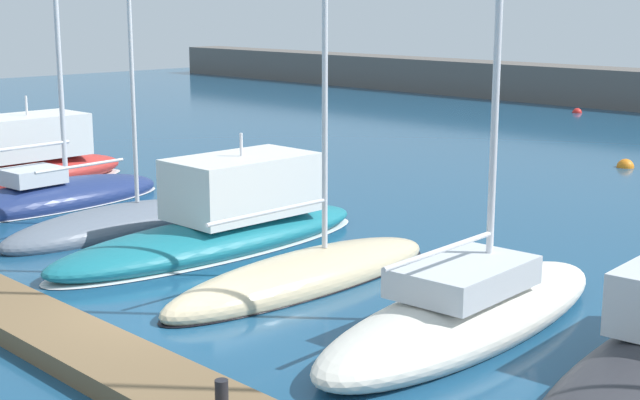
{
  "coord_description": "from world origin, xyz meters",
  "views": [
    {
      "loc": [
        14.45,
        -9.66,
        6.17
      ],
      "look_at": [
        -0.8,
        5.18,
        1.62
      ],
      "focal_mm": 51.76,
      "sensor_mm": 36.0,
      "label": 1
    }
  ],
  "objects_px": {
    "mooring_buoy_red": "(577,113)",
    "dock_bollard": "(222,394)",
    "motorboat_red_nearest": "(16,164)",
    "mooring_buoy_orange": "(625,167)",
    "sailboat_sand_fifth": "(305,274)",
    "sailboat_navy_second": "(54,195)",
    "sailboat_ivory_sixth": "(468,308)",
    "sailboat_slate_third": "(110,225)",
    "motorboat_teal_fourth": "(224,221)"
  },
  "relations": [
    {
      "from": "sailboat_slate_third",
      "to": "sailboat_ivory_sixth",
      "type": "bearing_deg",
      "value": -92.22
    },
    {
      "from": "dock_bollard",
      "to": "sailboat_navy_second",
      "type": "bearing_deg",
      "value": 159.59
    },
    {
      "from": "sailboat_slate_third",
      "to": "mooring_buoy_red",
      "type": "distance_m",
      "value": 35.0
    },
    {
      "from": "sailboat_sand_fifth",
      "to": "sailboat_ivory_sixth",
      "type": "bearing_deg",
      "value": -90.06
    },
    {
      "from": "sailboat_sand_fifth",
      "to": "dock_bollard",
      "type": "bearing_deg",
      "value": -144.3
    },
    {
      "from": "sailboat_ivory_sixth",
      "to": "mooring_buoy_orange",
      "type": "xyz_separation_m",
      "value": [
        -6.78,
        19.05,
        -0.48
      ]
    },
    {
      "from": "sailboat_navy_second",
      "to": "motorboat_teal_fourth",
      "type": "relative_size",
      "value": 1.74
    },
    {
      "from": "motorboat_teal_fourth",
      "to": "sailboat_sand_fifth",
      "type": "xyz_separation_m",
      "value": [
        3.83,
        -0.72,
        -0.45
      ]
    },
    {
      "from": "dock_bollard",
      "to": "mooring_buoy_red",
      "type": "bearing_deg",
      "value": 113.86
    },
    {
      "from": "sailboat_navy_second",
      "to": "motorboat_teal_fourth",
      "type": "bearing_deg",
      "value": -89.24
    },
    {
      "from": "sailboat_sand_fifth",
      "to": "mooring_buoy_red",
      "type": "height_order",
      "value": "sailboat_sand_fifth"
    },
    {
      "from": "mooring_buoy_red",
      "to": "mooring_buoy_orange",
      "type": "relative_size",
      "value": 0.83
    },
    {
      "from": "motorboat_red_nearest",
      "to": "sailboat_navy_second",
      "type": "bearing_deg",
      "value": -101.67
    },
    {
      "from": "mooring_buoy_orange",
      "to": "sailboat_sand_fifth",
      "type": "bearing_deg",
      "value": -82.96
    },
    {
      "from": "motorboat_red_nearest",
      "to": "sailboat_ivory_sixth",
      "type": "height_order",
      "value": "sailboat_ivory_sixth"
    },
    {
      "from": "sailboat_navy_second",
      "to": "mooring_buoy_orange",
      "type": "distance_m",
      "value": 21.17
    },
    {
      "from": "sailboat_slate_third",
      "to": "mooring_buoy_orange",
      "type": "height_order",
      "value": "sailboat_slate_third"
    },
    {
      "from": "sailboat_sand_fifth",
      "to": "mooring_buoy_red",
      "type": "xyz_separation_m",
      "value": [
        -13.16,
        33.97,
        -0.22
      ]
    },
    {
      "from": "motorboat_red_nearest",
      "to": "mooring_buoy_orange",
      "type": "distance_m",
      "value": 22.54
    },
    {
      "from": "sailboat_navy_second",
      "to": "mooring_buoy_red",
      "type": "distance_m",
      "value": 33.95
    },
    {
      "from": "motorboat_red_nearest",
      "to": "sailboat_sand_fifth",
      "type": "bearing_deg",
      "value": -94.21
    },
    {
      "from": "sailboat_slate_third",
      "to": "motorboat_teal_fourth",
      "type": "relative_size",
      "value": 1.2
    },
    {
      "from": "mooring_buoy_orange",
      "to": "sailboat_navy_second",
      "type": "bearing_deg",
      "value": -115.52
    },
    {
      "from": "sailboat_sand_fifth",
      "to": "sailboat_ivory_sixth",
      "type": "height_order",
      "value": "sailboat_ivory_sixth"
    },
    {
      "from": "sailboat_navy_second",
      "to": "mooring_buoy_red",
      "type": "relative_size",
      "value": 30.87
    },
    {
      "from": "mooring_buoy_red",
      "to": "sailboat_ivory_sixth",
      "type": "bearing_deg",
      "value": -62.56
    },
    {
      "from": "sailboat_ivory_sixth",
      "to": "mooring_buoy_red",
      "type": "distance_m",
      "value": 38.15
    },
    {
      "from": "mooring_buoy_red",
      "to": "dock_bollard",
      "type": "xyz_separation_m",
      "value": [
        17.62,
        -39.84,
        0.59
      ]
    },
    {
      "from": "motorboat_teal_fourth",
      "to": "sailboat_sand_fifth",
      "type": "height_order",
      "value": "sailboat_sand_fifth"
    },
    {
      "from": "sailboat_slate_third",
      "to": "mooring_buoy_red",
      "type": "bearing_deg",
      "value": 4.3
    },
    {
      "from": "sailboat_slate_third",
      "to": "mooring_buoy_orange",
      "type": "distance_m",
      "value": 20.3
    },
    {
      "from": "sailboat_ivory_sixth",
      "to": "dock_bollard",
      "type": "height_order",
      "value": "sailboat_ivory_sixth"
    },
    {
      "from": "sailboat_navy_second",
      "to": "dock_bollard",
      "type": "xyz_separation_m",
      "value": [
        15.94,
        -5.93,
        0.26
      ]
    },
    {
      "from": "motorboat_red_nearest",
      "to": "sailboat_sand_fifth",
      "type": "relative_size",
      "value": 0.57
    },
    {
      "from": "sailboat_ivory_sixth",
      "to": "dock_bollard",
      "type": "bearing_deg",
      "value": 176.19
    },
    {
      "from": "sailboat_navy_second",
      "to": "sailboat_ivory_sixth",
      "type": "relative_size",
      "value": 0.95
    },
    {
      "from": "sailboat_ivory_sixth",
      "to": "mooring_buoy_red",
      "type": "bearing_deg",
      "value": 23.23
    },
    {
      "from": "motorboat_red_nearest",
      "to": "sailboat_ivory_sixth",
      "type": "distance_m",
      "value": 19.81
    },
    {
      "from": "sailboat_navy_second",
      "to": "sailboat_sand_fifth",
      "type": "distance_m",
      "value": 11.48
    },
    {
      "from": "sailboat_slate_third",
      "to": "mooring_buoy_orange",
      "type": "bearing_deg",
      "value": -19.41
    },
    {
      "from": "motorboat_red_nearest",
      "to": "motorboat_teal_fourth",
      "type": "height_order",
      "value": "motorboat_red_nearest"
    },
    {
      "from": "sailboat_navy_second",
      "to": "sailboat_slate_third",
      "type": "xyz_separation_m",
      "value": [
        4.19,
        -0.59,
        -0.13
      ]
    },
    {
      "from": "mooring_buoy_orange",
      "to": "motorboat_teal_fourth",
      "type": "bearing_deg",
      "value": -94.55
    },
    {
      "from": "motorboat_red_nearest",
      "to": "motorboat_teal_fourth",
      "type": "relative_size",
      "value": 0.9
    },
    {
      "from": "motorboat_red_nearest",
      "to": "mooring_buoy_orange",
      "type": "relative_size",
      "value": 13.3
    },
    {
      "from": "mooring_buoy_red",
      "to": "sailboat_sand_fifth",
      "type": "bearing_deg",
      "value": -68.81
    },
    {
      "from": "motorboat_red_nearest",
      "to": "mooring_buoy_red",
      "type": "bearing_deg",
      "value": -5.19
    },
    {
      "from": "motorboat_teal_fourth",
      "to": "dock_bollard",
      "type": "bearing_deg",
      "value": -128.95
    },
    {
      "from": "motorboat_teal_fourth",
      "to": "sailboat_sand_fifth",
      "type": "distance_m",
      "value": 3.93
    },
    {
      "from": "sailboat_slate_third",
      "to": "dock_bollard",
      "type": "bearing_deg",
      "value": -119.81
    }
  ]
}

